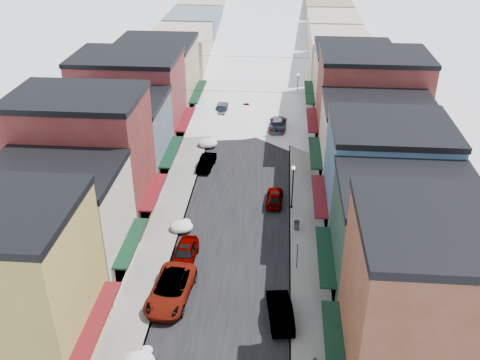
% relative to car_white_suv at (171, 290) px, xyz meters
% --- Properties ---
extents(road, '(10.00, 160.00, 0.01)m').
position_rel_car_white_suv_xyz_m(road, '(4.06, 50.13, -0.86)').
color(road, black).
rests_on(road, ground).
extents(sidewalk_left, '(3.20, 160.00, 0.15)m').
position_rel_car_white_suv_xyz_m(sidewalk_left, '(-2.54, 50.13, -0.79)').
color(sidewalk_left, gray).
rests_on(sidewalk_left, ground).
extents(sidewalk_right, '(3.20, 160.00, 0.15)m').
position_rel_car_white_suv_xyz_m(sidewalk_right, '(10.66, 50.13, -0.79)').
color(sidewalk_right, gray).
rests_on(sidewalk_right, ground).
extents(curb_left, '(0.10, 160.00, 0.15)m').
position_rel_car_white_suv_xyz_m(curb_left, '(-0.99, 50.13, -0.79)').
color(curb_left, slate).
rests_on(curb_left, ground).
extents(curb_right, '(0.10, 160.00, 0.15)m').
position_rel_car_white_suv_xyz_m(curb_right, '(9.11, 50.13, -0.79)').
color(curb_right, slate).
rests_on(curb_right, ground).
extents(bldg_l_yellow, '(11.30, 8.70, 11.50)m').
position_rel_car_white_suv_xyz_m(bldg_l_yellow, '(-9.13, -5.87, 4.89)').
color(bldg_l_yellow, gold).
rests_on(bldg_l_yellow, ground).
extents(bldg_l_cream, '(11.30, 8.20, 9.50)m').
position_rel_car_white_suv_xyz_m(bldg_l_cream, '(-9.13, 2.63, 3.89)').
color(bldg_l_cream, beige).
rests_on(bldg_l_cream, ground).
extents(bldg_l_brick_near, '(12.30, 8.20, 12.50)m').
position_rel_car_white_suv_xyz_m(bldg_l_brick_near, '(-9.63, 10.63, 5.39)').
color(bldg_l_brick_near, maroon).
rests_on(bldg_l_brick_near, ground).
extents(bldg_l_grayblue, '(11.30, 9.20, 9.00)m').
position_rel_car_white_suv_xyz_m(bldg_l_grayblue, '(-9.13, 19.13, 3.64)').
color(bldg_l_grayblue, slate).
rests_on(bldg_l_grayblue, ground).
extents(bldg_l_brick_far, '(13.30, 9.20, 11.00)m').
position_rel_car_white_suv_xyz_m(bldg_l_brick_far, '(-10.13, 28.13, 4.64)').
color(bldg_l_brick_far, maroon).
rests_on(bldg_l_brick_far, ground).
extents(bldg_l_tan, '(11.30, 11.20, 10.00)m').
position_rel_car_white_suv_xyz_m(bldg_l_tan, '(-9.13, 38.13, 4.14)').
color(bldg_l_tan, tan).
rests_on(bldg_l_tan, ground).
extents(bldg_r_brick_near, '(12.30, 9.20, 12.50)m').
position_rel_car_white_suv_xyz_m(bldg_r_brick_near, '(17.76, -6.87, 5.39)').
color(bldg_r_brick_near, brown).
rests_on(bldg_r_brick_near, ground).
extents(bldg_r_green, '(11.30, 9.20, 9.50)m').
position_rel_car_white_suv_xyz_m(bldg_r_green, '(17.25, 2.13, 3.89)').
color(bldg_r_green, '#1B392C').
rests_on(bldg_r_green, ground).
extents(bldg_r_blue, '(11.30, 9.20, 10.50)m').
position_rel_car_white_suv_xyz_m(bldg_r_blue, '(17.25, 11.13, 4.39)').
color(bldg_r_blue, '#395F82').
rests_on(bldg_r_blue, ground).
extents(bldg_r_cream, '(12.30, 9.20, 9.00)m').
position_rel_car_white_suv_xyz_m(bldg_r_cream, '(17.75, 20.13, 3.64)').
color(bldg_r_cream, beige).
rests_on(bldg_r_cream, ground).
extents(bldg_r_brick_far, '(13.30, 9.20, 11.50)m').
position_rel_car_white_suv_xyz_m(bldg_r_brick_far, '(18.26, 29.13, 4.89)').
color(bldg_r_brick_far, maroon).
rests_on(bldg_r_brick_far, ground).
extents(bldg_r_tan, '(11.30, 11.20, 9.50)m').
position_rel_car_white_suv_xyz_m(bldg_r_tan, '(17.25, 39.13, 3.89)').
color(bldg_r_tan, tan).
rests_on(bldg_r_tan, ground).
extents(distant_blocks, '(34.00, 55.00, 8.00)m').
position_rel_car_white_suv_xyz_m(distant_blocks, '(4.06, 73.13, 3.13)').
color(distant_blocks, gray).
rests_on(distant_blocks, ground).
extents(overhead_cables, '(16.40, 15.04, 0.04)m').
position_rel_car_white_suv_xyz_m(overhead_cables, '(4.06, 37.63, 5.33)').
color(overhead_cables, black).
rests_on(overhead_cables, ground).
extents(car_white_suv, '(3.42, 6.48, 1.74)m').
position_rel_car_white_suv_xyz_m(car_white_suv, '(0.00, 0.00, 0.00)').
color(car_white_suv, white).
rests_on(car_white_suv, ground).
extents(car_silver_sedan, '(1.95, 4.58, 1.54)m').
position_rel_car_white_suv_xyz_m(car_silver_sedan, '(0.28, 4.78, -0.10)').
color(car_silver_sedan, '#AEB0B7').
rests_on(car_silver_sedan, ground).
extents(car_dark_hatch, '(1.86, 4.25, 1.36)m').
position_rel_car_white_suv_xyz_m(car_dark_hatch, '(-0.24, 21.83, -0.19)').
color(car_dark_hatch, black).
rests_on(car_dark_hatch, ground).
extents(car_silver_wagon, '(2.36, 5.45, 1.56)m').
position_rel_car_white_suv_xyz_m(car_silver_wagon, '(-0.24, 37.57, -0.09)').
color(car_silver_wagon, gray).
rests_on(car_silver_wagon, ground).
extents(car_green_sedan, '(2.26, 4.87, 1.54)m').
position_rel_car_white_suv_xyz_m(car_green_sedan, '(8.36, -1.56, -0.10)').
color(car_green_sedan, black).
rests_on(car_green_sedan, ground).
extents(car_gray_suv, '(1.80, 4.11, 1.38)m').
position_rel_car_white_suv_xyz_m(car_gray_suv, '(7.56, 14.82, -0.18)').
color(car_gray_suv, gray).
rests_on(car_gray_suv, ground).
extents(car_black_sedan, '(2.50, 5.60, 1.60)m').
position_rel_car_white_suv_xyz_m(car_black_sedan, '(7.56, 33.41, -0.07)').
color(car_black_sedan, black).
rests_on(car_black_sedan, ground).
extents(car_lane_silver, '(2.02, 4.29, 1.42)m').
position_rel_car_white_suv_xyz_m(car_lane_silver, '(2.93, 38.94, -0.16)').
color(car_lane_silver, '#95979C').
rests_on(car_lane_silver, ground).
extents(car_lane_white, '(2.87, 5.46, 1.46)m').
position_rel_car_white_suv_xyz_m(car_lane_white, '(6.26, 63.05, -0.14)').
color(car_lane_white, white).
rests_on(car_lane_white, ground).
extents(parking_sign, '(0.07, 0.33, 2.39)m').
position_rel_car_white_suv_xyz_m(parking_sign, '(9.64, 4.33, 0.68)').
color(parking_sign, black).
rests_on(parking_sign, sidewalk_right).
extents(trash_can, '(0.51, 0.51, 0.87)m').
position_rel_car_white_suv_xyz_m(trash_can, '(9.70, 10.04, -0.28)').
color(trash_can, '#4E5153').
rests_on(trash_can, sidewalk_right).
extents(streetlamp_near, '(0.38, 0.38, 4.56)m').
position_rel_car_white_suv_xyz_m(streetlamp_near, '(9.26, 13.89, 2.16)').
color(streetlamp_near, black).
rests_on(streetlamp_near, sidewalk_right).
extents(streetlamp_far, '(0.35, 0.35, 4.23)m').
position_rel_car_white_suv_xyz_m(streetlamp_far, '(10.17, 43.58, 1.95)').
color(streetlamp_far, black).
rests_on(streetlamp_far, sidewalk_right).
extents(snow_pile_near, '(2.13, 2.51, 0.90)m').
position_rel_car_white_suv_xyz_m(snow_pile_near, '(-0.82, -6.63, -0.44)').
color(snow_pile_near, white).
rests_on(snow_pile_near, ground).
extents(snow_pile_mid, '(2.13, 2.51, 0.90)m').
position_rel_car_white_suv_xyz_m(snow_pile_mid, '(-0.82, 9.29, -0.44)').
color(snow_pile_mid, white).
rests_on(snow_pile_mid, ground).
extents(snow_pile_far, '(2.33, 2.63, 0.98)m').
position_rel_car_white_suv_xyz_m(snow_pile_far, '(-0.82, 27.45, -0.40)').
color(snow_pile_far, white).
rests_on(snow_pile_far, ground).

